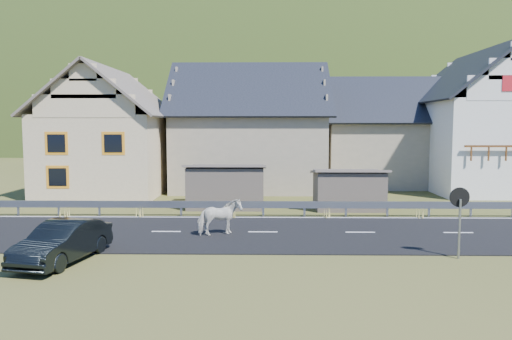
{
  "coord_description": "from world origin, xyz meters",
  "views": [
    {
      "loc": [
        0.08,
        -20.21,
        4.46
      ],
      "look_at": [
        -0.31,
        1.5,
        2.47
      ],
      "focal_mm": 35.0,
      "sensor_mm": 36.0,
      "label": 1
    }
  ],
  "objects": [
    {
      "name": "horse",
      "position": [
        -1.73,
        -0.6,
        0.76
      ],
      "size": [
        1.4,
        1.88,
        1.45
      ],
      "primitive_type": "imported",
      "rotation": [
        0.0,
        0.0,
        1.98
      ],
      "color": "beige",
      "rests_on": "road"
    },
    {
      "name": "house_stone_b",
      "position": [
        9.0,
        17.0,
        4.24
      ],
      "size": [
        9.8,
        8.8,
        8.1
      ],
      "color": "gray",
      "rests_on": "ground"
    },
    {
      "name": "mountain",
      "position": [
        5.0,
        180.0,
        -20.0
      ],
      "size": [
        440.0,
        280.0,
        260.0
      ],
      "primitive_type": "ellipsoid",
      "color": "#1C320E",
      "rests_on": "ground"
    },
    {
      "name": "house_cream",
      "position": [
        -10.0,
        12.0,
        4.36
      ],
      "size": [
        7.8,
        9.8,
        8.3
      ],
      "color": "beige",
      "rests_on": "ground"
    },
    {
      "name": "car",
      "position": [
        -6.48,
        -4.43,
        0.66
      ],
      "size": [
        2.15,
        4.21,
        1.32
      ],
      "primitive_type": "imported",
      "rotation": [
        0.0,
        0.0,
        -0.2
      ],
      "color": "black",
      "rests_on": "ground"
    },
    {
      "name": "shed_right",
      "position": [
        4.5,
        6.0,
        1.0
      ],
      "size": [
        3.8,
        2.9,
        2.2
      ],
      "primitive_type": "cube",
      "color": "#64594D",
      "rests_on": "ground"
    },
    {
      "name": "traffic_mirror",
      "position": [
        6.53,
        -3.77,
        1.75
      ],
      "size": [
        0.66,
        0.18,
        2.38
      ],
      "rotation": [
        0.0,
        0.0,
        0.02
      ],
      "color": "#93969B",
      "rests_on": "ground"
    },
    {
      "name": "conifer_patch",
      "position": [
        -55.0,
        110.0,
        6.0
      ],
      "size": [
        76.0,
        50.0,
        28.0
      ],
      "primitive_type": "ellipsoid",
      "color": "black",
      "rests_on": "ground"
    },
    {
      "name": "ground",
      "position": [
        0.0,
        0.0,
        0.0
      ],
      "size": [
        160.0,
        160.0,
        0.0
      ],
      "primitive_type": "plane",
      "color": "#393F16",
      "rests_on": "ground"
    },
    {
      "name": "road",
      "position": [
        0.0,
        0.0,
        0.02
      ],
      "size": [
        60.0,
        7.0,
        0.04
      ],
      "primitive_type": "cube",
      "color": "black",
      "rests_on": "ground"
    },
    {
      "name": "house_white",
      "position": [
        15.0,
        14.0,
        5.06
      ],
      "size": [
        8.8,
        10.8,
        9.7
      ],
      "color": "silver",
      "rests_on": "ground"
    },
    {
      "name": "shed_left",
      "position": [
        -2.0,
        6.5,
        1.1
      ],
      "size": [
        4.3,
        3.3,
        2.4
      ],
      "primitive_type": "cube",
      "color": "#64594D",
      "rests_on": "ground"
    },
    {
      "name": "guardrail",
      "position": [
        -0.0,
        3.68,
        0.56
      ],
      "size": [
        28.1,
        0.09,
        0.75
      ],
      "color": "#93969B",
      "rests_on": "ground"
    },
    {
      "name": "house_stone_a",
      "position": [
        -1.0,
        15.0,
        4.63
      ],
      "size": [
        10.8,
        9.8,
        8.9
      ],
      "color": "gray",
      "rests_on": "ground"
    },
    {
      "name": "lane_markings",
      "position": [
        0.0,
        0.0,
        0.04
      ],
      "size": [
        60.0,
        6.6,
        0.01
      ],
      "primitive_type": "cube",
      "color": "silver",
      "rests_on": "road"
    }
  ]
}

